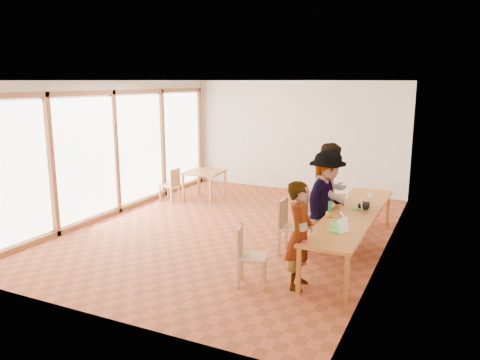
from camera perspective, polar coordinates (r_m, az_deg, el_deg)
The scene contains 25 objects.
ground at distance 9.68m, azimuth -0.88°, elevation -6.03°, with size 8.00×8.00×0.00m, color #9E4426.
wall_back at distance 13.00m, azimuth 6.94°, elevation 5.30°, with size 6.00×0.10×3.00m, color silver.
wall_front at distance 6.08m, azimuth -17.84°, elevation -2.85°, with size 6.00×0.10×3.00m, color silver.
wall_right at distance 8.46m, azimuth 17.65°, elevation 1.24°, with size 0.10×8.00×3.00m, color silver.
window_wall at distance 10.95m, azimuth -14.98°, elevation 3.74°, with size 0.10×8.00×3.00m, color white.
ceiling at distance 9.20m, azimuth -0.94°, elevation 12.15°, with size 6.00×8.00×0.04m, color white.
communal_table at distance 8.40m, azimuth 13.62°, elevation -4.19°, with size 0.80×4.00×0.75m.
side_table at distance 11.90m, azimuth -4.39°, elevation 0.69°, with size 0.90×0.90×0.75m.
chair_near at distance 7.02m, azimuth 0.73°, elevation -8.40°, with size 0.52×0.52×0.48m.
chair_mid at distance 8.31m, azimuth 5.85°, elevation -4.88°, with size 0.46×0.46×0.51m.
chair_far at distance 8.92m, azimuth 8.06°, elevation -3.65°, with size 0.55×0.55×0.53m.
chair_empty at distance 10.15m, azimuth 11.68°, elevation -2.12°, with size 0.48×0.48×0.49m.
chair_spare at distance 11.92m, azimuth -8.26°, elevation -0.13°, with size 0.41×0.41×0.45m.
person_near at distance 6.90m, azimuth 7.30°, elevation -6.66°, with size 0.58×0.38×1.60m, color gray.
person_mid at distance 8.79m, azimuth 11.00°, elevation -1.69°, with size 0.92×0.72×1.90m, color gray.
person_far at distance 8.47m, azimuth 10.49°, elevation -2.50°, with size 1.17×0.67×1.81m, color gray.
laptop_near at distance 7.27m, azimuth 12.11°, elevation -5.77°, with size 0.29×0.31×0.22m.
laptop_mid at distance 7.56m, azimuth 12.10°, elevation -5.09°, with size 0.29×0.31×0.21m.
laptop_far at distance 8.65m, azimuth 14.36°, elevation -3.10°, with size 0.20×0.22×0.18m.
yellow_mug at distance 8.01m, azimuth 10.82°, elevation -4.15°, with size 0.12×0.12×0.10m, color orange.
green_bottle at distance 7.97m, azimuth 10.93°, elevation -3.54°, with size 0.07×0.07×0.28m, color #167136.
clear_glass at distance 9.53m, azimuth 15.66°, elevation -1.81°, with size 0.07×0.07×0.09m, color silver.
condiment_cup at distance 9.31m, azimuth 13.08°, elevation -2.09°, with size 0.08×0.08×0.06m, color white.
pink_phone at distance 6.77m, azimuth 7.86°, elevation -7.42°, with size 0.05×0.10×0.01m, color #DC3254.
black_pouch at distance 8.72m, azimuth 14.88°, elevation -3.04°, with size 0.16×0.26×0.09m, color black.
Camera 1 is at (4.07, -8.25, 3.00)m, focal length 35.00 mm.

